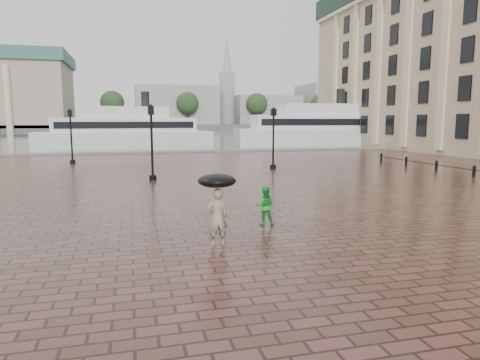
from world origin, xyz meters
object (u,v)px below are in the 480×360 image
at_px(ferry_far, 320,128).
at_px(ferry_near, 126,131).
at_px(street_lamps, 162,138).
at_px(adult_pedestrian, 217,217).
at_px(child_pedestrian, 265,206).

bearing_deg(ferry_far, ferry_near, -175.74).
bearing_deg(street_lamps, ferry_near, 96.27).
height_order(adult_pedestrian, child_pedestrian, adult_pedestrian).
bearing_deg(ferry_far, street_lamps, -129.32).
bearing_deg(adult_pedestrian, ferry_far, -118.57).
relative_size(street_lamps, adult_pedestrian, 9.21).
bearing_deg(child_pedestrian, street_lamps, -68.44).
xyz_separation_m(child_pedestrian, ferry_far, (22.16, 43.42, 1.74)).
relative_size(ferry_near, ferry_far, 0.91).
relative_size(adult_pedestrian, ferry_far, 0.07).
relative_size(street_lamps, child_pedestrian, 11.49).
relative_size(street_lamps, ferry_far, 0.62).
height_order(adult_pedestrian, ferry_near, ferry_near).
bearing_deg(ferry_near, child_pedestrian, -90.68).
xyz_separation_m(child_pedestrian, ferry_near, (-4.99, 43.32, 1.50)).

